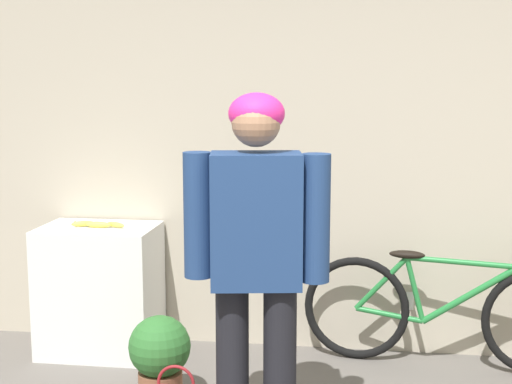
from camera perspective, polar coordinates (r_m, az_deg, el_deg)
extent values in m
cube|color=#B7AD99|center=(4.65, 5.59, 3.01)|extent=(8.00, 0.06, 2.60)
cube|color=white|center=(4.81, 12.02, -8.50)|extent=(0.08, 0.01, 0.12)
cube|color=white|center=(4.81, -12.36, -7.64)|extent=(0.74, 0.51, 0.84)
cylinder|color=black|center=(3.50, -1.90, -13.89)|extent=(0.16, 0.16, 0.83)
cylinder|color=black|center=(3.47, 1.91, -14.09)|extent=(0.16, 0.16, 0.83)
cube|color=navy|center=(3.28, 0.00, -2.25)|extent=(0.45, 0.32, 0.62)
cylinder|color=navy|center=(3.32, -4.68, -1.85)|extent=(0.13, 0.13, 0.59)
cylinder|color=navy|center=(3.25, 4.79, -2.10)|extent=(0.13, 0.13, 0.59)
sphere|color=#A37556|center=(3.22, 0.00, 5.59)|extent=(0.22, 0.22, 0.22)
ellipsoid|color=#EA2884|center=(3.24, 0.04, 6.30)|extent=(0.26, 0.23, 0.19)
torus|color=black|center=(4.65, 8.02, -9.19)|extent=(0.67, 0.13, 0.67)
cylinder|color=#237A38|center=(4.64, 10.60, -9.62)|extent=(0.42, 0.08, 0.08)
cylinder|color=#237A38|center=(4.59, 9.98, -7.20)|extent=(0.33, 0.07, 0.37)
cylinder|color=#237A38|center=(4.58, 12.59, -7.63)|extent=(0.15, 0.05, 0.41)
cylinder|color=#237A38|center=(4.59, 16.73, -7.89)|extent=(0.57, 0.11, 0.42)
cylinder|color=#237A38|center=(4.53, 16.15, -5.43)|extent=(0.66, 0.11, 0.05)
ellipsoid|color=black|center=(4.53, 11.99, -4.91)|extent=(0.23, 0.11, 0.05)
ellipsoid|color=#EAD64C|center=(4.67, -12.51, -2.57)|extent=(0.17, 0.04, 0.04)
ellipsoid|color=#EAD64C|center=(4.73, -13.66, -2.47)|extent=(0.15, 0.10, 0.04)
ellipsoid|color=#EAD64C|center=(4.65, -11.17, -2.57)|extent=(0.15, 0.10, 0.03)
sphere|color=brown|center=(4.76, -14.26, -2.41)|extent=(0.02, 0.02, 0.02)
torus|color=maroon|center=(3.74, -6.43, -14.98)|extent=(0.20, 0.02, 0.20)
sphere|color=#2D6B2D|center=(4.04, -7.72, -12.15)|extent=(0.34, 0.34, 0.34)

